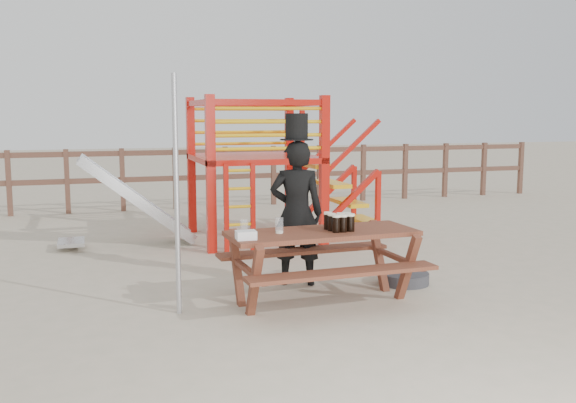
% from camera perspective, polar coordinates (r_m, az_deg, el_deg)
% --- Properties ---
extents(ground, '(60.00, 60.00, 0.00)m').
position_cam_1_polar(ground, '(6.22, 3.78, -9.47)').
color(ground, '#C0AD95').
rests_on(ground, ground).
extents(back_fence, '(15.09, 0.09, 1.20)m').
position_cam_1_polar(back_fence, '(12.76, -7.77, 2.73)').
color(back_fence, brown).
rests_on(back_fence, ground).
extents(playground_fort, '(4.71, 1.84, 2.10)m').
position_cam_1_polar(playground_fort, '(9.43, -3.45, 3.08)').
color(playground_fort, red).
rests_on(playground_fort, ground).
extents(picnic_table, '(1.89, 1.34, 0.71)m').
position_cam_1_polar(picnic_table, '(6.32, 3.05, -4.98)').
color(picnic_table, brown).
rests_on(picnic_table, ground).
extents(man_with_hat, '(0.66, 0.54, 1.85)m').
position_cam_1_polar(man_with_hat, '(6.90, 0.76, -0.67)').
color(man_with_hat, black).
rests_on(man_with_hat, ground).
extents(metal_pole, '(0.05, 0.05, 2.21)m').
position_cam_1_polar(metal_pole, '(5.92, -9.87, 0.48)').
color(metal_pole, '#B2B2B7').
rests_on(metal_pole, ground).
extents(parasol_base, '(0.54, 0.54, 0.23)m').
position_cam_1_polar(parasol_base, '(7.18, 10.29, -6.71)').
color(parasol_base, '#343438').
rests_on(parasol_base, ground).
extents(paper_bag, '(0.19, 0.15, 0.08)m').
position_cam_1_polar(paper_bag, '(5.84, -3.76, -3.00)').
color(paper_bag, white).
rests_on(paper_bag, picnic_table).
extents(stout_pints, '(0.25, 0.27, 0.17)m').
position_cam_1_polar(stout_pints, '(6.27, 4.61, -1.83)').
color(stout_pints, black).
rests_on(stout_pints, picnic_table).
extents(empty_glasses, '(0.42, 0.08, 0.15)m').
position_cam_1_polar(empty_glasses, '(6.08, -2.34, -2.28)').
color(empty_glasses, silver).
rests_on(empty_glasses, picnic_table).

